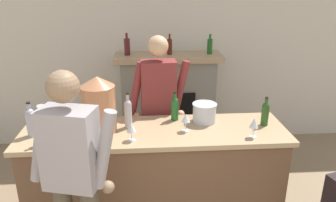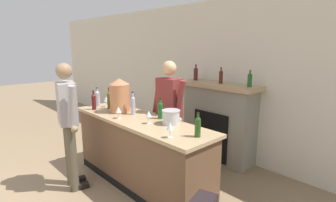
# 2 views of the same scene
# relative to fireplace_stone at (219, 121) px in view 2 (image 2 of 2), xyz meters

# --- Properties ---
(wall_back_panel) EXTENTS (12.00, 0.07, 2.75)m
(wall_back_panel) POSITION_rel_fireplace_stone_xyz_m (-0.44, 0.26, 0.69)
(wall_back_panel) COLOR beige
(wall_back_panel) RESTS_ON ground_plane
(bar_counter) EXTENTS (2.42, 0.68, 0.98)m
(bar_counter) POSITION_rel_fireplace_stone_xyz_m (-0.23, -1.54, -0.19)
(bar_counter) COLOR brown
(bar_counter) RESTS_ON ground_plane
(fireplace_stone) EXTENTS (1.41, 0.52, 1.64)m
(fireplace_stone) POSITION_rel_fireplace_stone_xyz_m (0.00, 0.00, 0.00)
(fireplace_stone) COLOR gray
(fireplace_stone) RESTS_ON ground_plane
(potted_plant_corner) EXTENTS (0.40, 0.43, 0.66)m
(potted_plant_corner) POSITION_rel_fireplace_stone_xyz_m (-2.86, -0.34, -0.45)
(potted_plant_corner) COLOR #524E4B
(potted_plant_corner) RESTS_ON ground_plane
(person_customer) EXTENTS (0.64, 0.37, 1.75)m
(person_customer) POSITION_rel_fireplace_stone_xyz_m (-0.81, -2.28, 0.29)
(person_customer) COLOR brown
(person_customer) RESTS_ON ground_plane
(person_bartender) EXTENTS (0.66, 0.32, 1.76)m
(person_bartender) POSITION_rel_fireplace_stone_xyz_m (-0.17, -1.02, 0.29)
(person_bartender) COLOR #47493C
(person_bartender) RESTS_ON ground_plane
(copper_dispenser) EXTENTS (0.30, 0.34, 0.51)m
(copper_dispenser) POSITION_rel_fireplace_stone_xyz_m (-0.72, -1.52, 0.55)
(copper_dispenser) COLOR #C27B51
(copper_dispenser) RESTS_ON bar_counter
(ice_bucket_steel) EXTENTS (0.24, 0.24, 0.18)m
(ice_bucket_steel) POSITION_rel_fireplace_stone_xyz_m (0.25, -1.38, 0.39)
(ice_bucket_steel) COLOR silver
(ice_bucket_steel) RESTS_ON bar_counter
(wine_bottle_riesling_slim) EXTENTS (0.07, 0.07, 0.34)m
(wine_bottle_riesling_slim) POSITION_rel_fireplace_stone_xyz_m (-0.47, -1.46, 0.45)
(wine_bottle_riesling_slim) COLOR #A7A8B2
(wine_bottle_riesling_slim) RESTS_ON bar_counter
(wine_bottle_rose_blush) EXTENTS (0.07, 0.07, 0.30)m
(wine_bottle_rose_blush) POSITION_rel_fireplace_stone_xyz_m (-1.13, -1.74, 0.43)
(wine_bottle_rose_blush) COLOR #571719
(wine_bottle_rose_blush) RESTS_ON bar_counter
(wine_bottle_chardonnay_pale) EXTENTS (0.07, 0.07, 0.28)m
(wine_bottle_chardonnay_pale) POSITION_rel_fireplace_stone_xyz_m (-0.03, -1.32, 0.43)
(wine_bottle_chardonnay_pale) COLOR #1E5821
(wine_bottle_chardonnay_pale) RESTS_ON bar_counter
(wine_bottle_burgundy_dark) EXTENTS (0.07, 0.07, 0.34)m
(wine_bottle_burgundy_dark) POSITION_rel_fireplace_stone_xyz_m (-1.02, -1.53, 0.45)
(wine_bottle_burgundy_dark) COLOR brown
(wine_bottle_burgundy_dark) RESTS_ON bar_counter
(wine_bottle_merlot_tall) EXTENTS (0.07, 0.07, 0.28)m
(wine_bottle_merlot_tall) POSITION_rel_fireplace_stone_xyz_m (0.80, -1.50, 0.42)
(wine_bottle_merlot_tall) COLOR #244A19
(wine_bottle_merlot_tall) RESTS_ON bar_counter
(wine_bottle_port_short) EXTENTS (0.08, 0.08, 0.31)m
(wine_bottle_port_short) POSITION_rel_fireplace_stone_xyz_m (-1.31, -1.58, 0.44)
(wine_bottle_port_short) COLOR #ABADBD
(wine_bottle_port_short) RESTS_ON bar_counter
(wine_glass_near_bucket) EXTENTS (0.08, 0.08, 0.17)m
(wine_glass_near_bucket) POSITION_rel_fireplace_stone_xyz_m (0.05, -1.59, 0.42)
(wine_glass_near_bucket) COLOR silver
(wine_glass_near_bucket) RESTS_ON bar_counter
(wine_glass_front_left) EXTENTS (0.08, 0.08, 0.17)m
(wine_glass_front_left) POSITION_rel_fireplace_stone_xyz_m (-1.18, -1.49, 0.42)
(wine_glass_front_left) COLOR silver
(wine_glass_front_left) RESTS_ON bar_counter
(wine_glass_back_row) EXTENTS (0.08, 0.08, 0.18)m
(wine_glass_back_row) POSITION_rel_fireplace_stone_xyz_m (0.61, -1.75, 0.43)
(wine_glass_back_row) COLOR silver
(wine_glass_back_row) RESTS_ON bar_counter
(wine_glass_front_right) EXTENTS (0.08, 0.08, 0.17)m
(wine_glass_front_right) POSITION_rel_fireplace_stone_xyz_m (-0.44, -1.73, 0.42)
(wine_glass_front_right) COLOR silver
(wine_glass_front_right) RESTS_ON bar_counter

